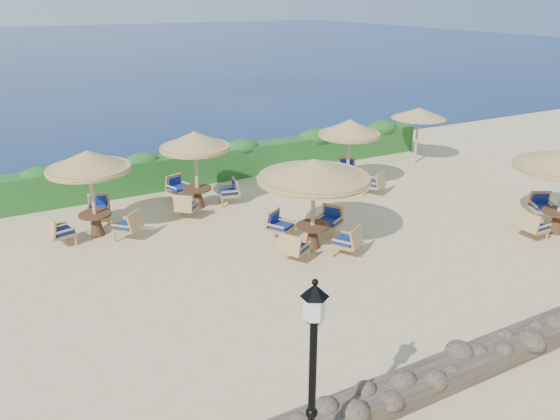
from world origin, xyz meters
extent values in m
plane|color=beige|center=(0.00, 0.00, 0.00)|extent=(120.00, 120.00, 0.00)
plane|color=#0B1A47|center=(0.00, 70.00, 0.00)|extent=(160.00, 160.00, 0.00)
cube|color=#194F1C|center=(0.00, 7.20, 0.60)|extent=(18.00, 0.90, 1.20)
cube|color=brown|center=(0.00, -6.20, 0.22)|extent=(15.00, 0.65, 0.44)
cylinder|color=black|center=(-4.80, -6.80, 1.55)|extent=(0.11, 0.11, 2.40)
cylinder|color=silver|center=(-4.80, -6.80, 2.98)|extent=(0.30, 0.30, 0.36)
cone|color=black|center=(-4.80, -6.80, 3.22)|extent=(0.40, 0.40, 0.18)
cylinder|color=tan|center=(7.80, 5.20, 1.10)|extent=(0.10, 0.10, 2.20)
cone|color=olive|center=(7.80, 5.20, 2.18)|extent=(2.30, 2.30, 0.45)
cylinder|color=tan|center=(-0.56, 0.05, 1.20)|extent=(0.12, 0.12, 2.40)
cone|color=olive|center=(-0.56, 0.05, 2.38)|extent=(3.18, 3.18, 0.55)
cylinder|color=olive|center=(-0.56, 0.05, 2.10)|extent=(3.11, 3.11, 0.14)
cylinder|color=#4E2F1C|center=(-0.56, 0.05, 0.68)|extent=(0.96, 0.96, 0.06)
cone|color=#4E2F1C|center=(-0.56, 0.05, 0.33)|extent=(0.44, 0.44, 0.64)
cylinder|color=#4E2F1C|center=(6.56, -2.60, 0.68)|extent=(0.96, 0.96, 0.06)
cone|color=#4E2F1C|center=(6.56, -2.60, 0.33)|extent=(0.44, 0.44, 0.64)
cylinder|color=tan|center=(-5.86, 3.90, 1.20)|extent=(0.12, 0.12, 2.40)
cone|color=olive|center=(-5.86, 3.90, 2.38)|extent=(2.44, 2.44, 0.55)
cylinder|color=olive|center=(-5.86, 3.90, 2.10)|extent=(2.39, 2.39, 0.14)
cylinder|color=#4E2F1C|center=(-5.86, 3.90, 0.68)|extent=(0.96, 0.96, 0.06)
cone|color=#4E2F1C|center=(-5.86, 3.90, 0.33)|extent=(0.44, 0.44, 0.64)
cylinder|color=tan|center=(-2.33, 4.65, 1.20)|extent=(0.12, 0.12, 2.40)
cone|color=olive|center=(-2.33, 4.65, 2.38)|extent=(2.35, 2.35, 0.55)
cylinder|color=olive|center=(-2.33, 4.65, 2.10)|extent=(2.30, 2.30, 0.14)
cylinder|color=#4E2F1C|center=(-2.33, 4.65, 0.68)|extent=(0.96, 0.96, 0.06)
cone|color=#4E2F1C|center=(-2.33, 4.65, 0.33)|extent=(0.44, 0.44, 0.64)
cylinder|color=tan|center=(3.22, 3.74, 1.20)|extent=(0.12, 0.12, 2.40)
cone|color=olive|center=(3.22, 3.74, 2.38)|extent=(2.26, 2.26, 0.55)
cylinder|color=olive|center=(3.22, 3.74, 2.10)|extent=(2.21, 2.21, 0.14)
cylinder|color=#4E2F1C|center=(3.22, 3.74, 0.68)|extent=(0.96, 0.96, 0.06)
cone|color=#4E2F1C|center=(3.22, 3.74, 0.33)|extent=(0.44, 0.44, 0.64)
camera|label=1|loc=(-8.16, -12.07, 6.82)|focal=35.00mm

